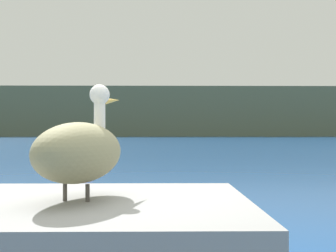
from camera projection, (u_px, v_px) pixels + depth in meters
name	position (u px, v px, depth m)	size (l,w,h in m)	color
hillside_backdrop	(160.00, 113.00, 85.53)	(140.00, 15.48, 8.68)	#5B664C
pier_dock	(79.00, 248.00, 3.23)	(2.41, 2.01, 0.68)	#949494
pelican	(80.00, 151.00, 3.25)	(0.74, 1.40, 0.85)	gray
mooring_buoy	(85.00, 159.00, 14.08)	(0.53, 0.53, 0.53)	red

